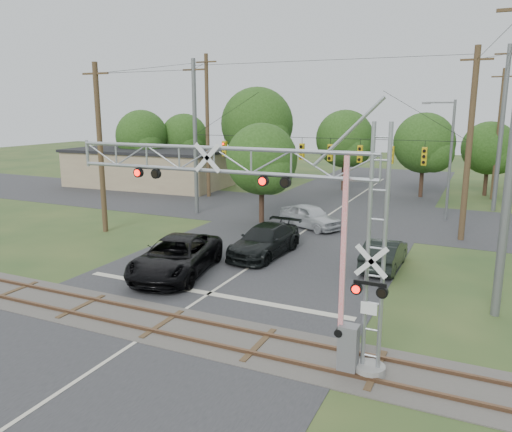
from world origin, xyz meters
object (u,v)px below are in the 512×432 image
at_px(traffic_signal_span, 328,144).
at_px(car_dark, 265,241).
at_px(crossing_gantry, 271,215).
at_px(streetlight, 448,154).
at_px(sedan_silver, 310,216).
at_px(commercial_building, 149,167).
at_px(pickup_black, 176,256).

bearing_deg(traffic_signal_span, car_dark, -97.40).
bearing_deg(crossing_gantry, streetlight, 81.71).
height_order(crossing_gantry, streetlight, streetlight).
height_order(car_dark, sedan_silver, car_dark).
bearing_deg(car_dark, commercial_building, 143.55).
distance_m(traffic_signal_span, car_dark, 9.42).
bearing_deg(pickup_black, traffic_signal_span, 62.63).
distance_m(crossing_gantry, sedan_silver, 18.44).
distance_m(crossing_gantry, traffic_signal_span, 18.76).
relative_size(traffic_signal_span, streetlight, 2.27).
distance_m(traffic_signal_span, commercial_building, 24.36).
bearing_deg(traffic_signal_span, pickup_black, -105.84).
relative_size(crossing_gantry, car_dark, 1.97).
relative_size(crossing_gantry, streetlight, 1.32).
relative_size(traffic_signal_span, commercial_building, 1.15).
height_order(traffic_signal_span, sedan_silver, traffic_signal_span).
distance_m(car_dark, sedan_silver, 7.14).
relative_size(crossing_gantry, sedan_silver, 2.39).
distance_m(sedan_silver, commercial_building, 23.75).
height_order(crossing_gantry, pickup_black, crossing_gantry).
bearing_deg(pickup_black, car_dark, 50.02).
xyz_separation_m(pickup_black, sedan_silver, (2.82, 11.94, -0.11)).
bearing_deg(commercial_building, pickup_black, -53.53).
distance_m(commercial_building, streetlight, 29.68).
xyz_separation_m(pickup_black, commercial_building, (-18.41, 22.53, 1.01)).
height_order(traffic_signal_span, streetlight, traffic_signal_span).
bearing_deg(commercial_building, sedan_silver, -29.31).
xyz_separation_m(crossing_gantry, sedan_silver, (-4.54, 17.44, -3.92)).
bearing_deg(traffic_signal_span, commercial_building, 156.32).
bearing_deg(sedan_silver, car_dark, -154.88).
bearing_deg(sedan_silver, pickup_black, -166.43).
bearing_deg(commercial_building, car_dark, -42.94).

